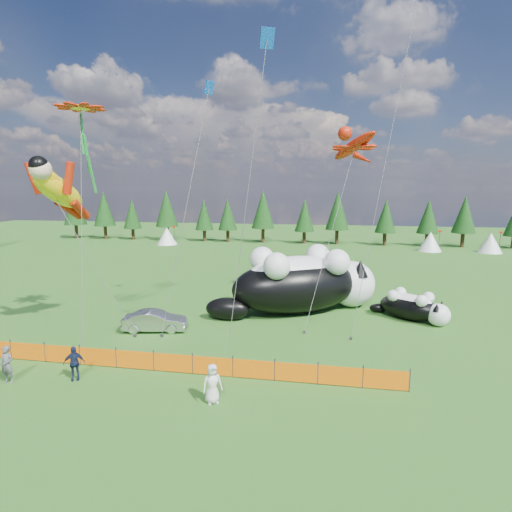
% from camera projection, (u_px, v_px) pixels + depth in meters
% --- Properties ---
extents(ground, '(160.00, 160.00, 0.00)m').
position_uv_depth(ground, '(193.00, 349.00, 22.46)').
color(ground, '#0F370A').
rests_on(ground, ground).
extents(safety_fence, '(22.06, 0.06, 1.10)m').
position_uv_depth(safety_fence, '(173.00, 363.00, 19.46)').
color(safety_fence, '#262626').
rests_on(safety_fence, ground).
extents(tree_line, '(90.00, 4.00, 8.00)m').
position_uv_depth(tree_line, '(282.00, 219.00, 65.49)').
color(tree_line, black).
rests_on(tree_line, ground).
extents(festival_tents, '(50.00, 3.20, 2.80)m').
position_uv_depth(festival_tents, '(352.00, 240.00, 59.19)').
color(festival_tents, white).
rests_on(festival_tents, ground).
extents(cat_large, '(11.99, 8.77, 4.72)m').
position_uv_depth(cat_large, '(304.00, 281.00, 28.98)').
color(cat_large, black).
rests_on(cat_large, ground).
extents(cat_small, '(4.95, 3.94, 2.02)m').
position_uv_depth(cat_small, '(413.00, 306.00, 27.22)').
color(cat_small, black).
rests_on(cat_small, ground).
extents(car, '(4.16, 2.12, 1.31)m').
position_uv_depth(car, '(155.00, 321.00, 25.18)').
color(car, '#BCBBC0').
rests_on(car, ground).
extents(spectator_a, '(0.67, 0.46, 1.78)m').
position_uv_depth(spectator_a, '(7.00, 365.00, 18.37)').
color(spectator_a, '#55565A').
rests_on(spectator_a, ground).
extents(spectator_c, '(1.08, 0.84, 1.64)m').
position_uv_depth(spectator_c, '(74.00, 363.00, 18.69)').
color(spectator_c, '#151E3C').
rests_on(spectator_c, ground).
extents(spectator_e, '(0.99, 0.89, 1.70)m').
position_uv_depth(spectator_e, '(212.00, 384.00, 16.66)').
color(spectator_e, silver).
rests_on(spectator_e, ground).
extents(superhero_kite, '(6.18, 4.68, 11.25)m').
position_uv_depth(superhero_kite, '(59.00, 191.00, 22.95)').
color(superhero_kite, yellow).
rests_on(superhero_kite, ground).
extents(gecko_kite, '(6.68, 12.21, 14.94)m').
position_uv_depth(gecko_kite, '(354.00, 146.00, 30.48)').
color(gecko_kite, red).
rests_on(gecko_kite, ground).
extents(flower_kite, '(2.99, 4.42, 13.56)m').
position_uv_depth(flower_kite, '(81.00, 111.00, 22.16)').
color(flower_kite, red).
rests_on(flower_kite, ground).
extents(diamond_kite_a, '(2.64, 4.49, 16.18)m').
position_uv_depth(diamond_kite_a, '(207.00, 97.00, 25.09)').
color(diamond_kite_a, blue).
rests_on(diamond_kite_a, ground).
extents(diamond_kite_c, '(2.72, 0.59, 16.18)m').
position_uv_depth(diamond_kite_c, '(266.00, 52.00, 17.40)').
color(diamond_kite_c, blue).
rests_on(diamond_kite_c, ground).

